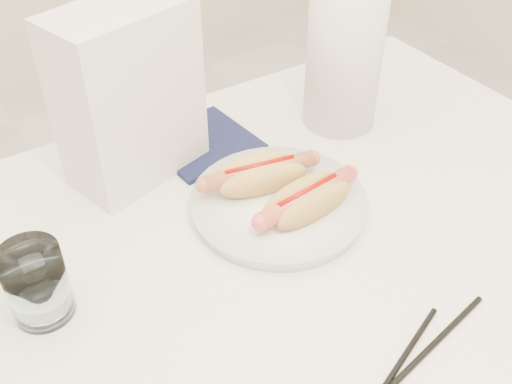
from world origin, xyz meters
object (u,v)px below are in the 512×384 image
plate (279,206)px  hotdog_left (260,175)px  hotdog_right (307,200)px  paper_towel_roll (345,47)px  napkin_box (129,96)px  water_glass (37,283)px  table (254,297)px

plate → hotdog_left: hotdog_left is taller
hotdog_right → paper_towel_roll: 0.28m
plate → hotdog_right: size_ratio=1.46×
plate → napkin_box: bearing=122.5°
plate → water_glass: (-0.33, 0.00, 0.04)m
hotdog_right → napkin_box: (-0.14, 0.23, 0.09)m
hotdog_right → napkin_box: 0.28m
plate → paper_towel_roll: 0.28m
table → hotdog_right: bearing=15.8°
water_glass → paper_towel_roll: bearing=14.1°
hotdog_right → paper_towel_roll: paper_towel_roll is taller
hotdog_left → paper_towel_roll: paper_towel_roll is taller
plate → paper_towel_roll: bearing=32.5°
hotdog_right → water_glass: bearing=166.9°
plate → water_glass: size_ratio=2.45×
hotdog_right → plate: bearing=106.6°
table → hotdog_left: bearing=53.8°
table → water_glass: bearing=164.1°
napkin_box → hotdog_left: bearing=-68.6°
plate → hotdog_right: hotdog_right is taller
plate → hotdog_left: 0.05m
table → hotdog_right: (0.10, 0.03, 0.10)m
hotdog_left → napkin_box: napkin_box is taller
paper_towel_roll → hotdog_right: bearing=-138.2°
table → water_glass: size_ratio=12.52×
plate → hotdog_left: bearing=98.9°
napkin_box → paper_towel_roll: (0.34, -0.05, 0.01)m
hotdog_right → water_glass: water_glass is taller
hotdog_left → napkin_box: 0.21m
water_glass → paper_towel_roll: paper_towel_roll is taller
hotdog_right → paper_towel_roll: size_ratio=0.60×
plate → hotdog_right: (0.02, -0.04, 0.03)m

